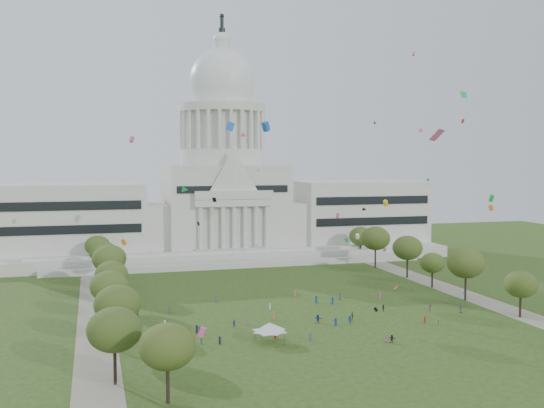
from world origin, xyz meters
The scene contains 32 objects.
ground centered at (0.00, 0.00, 0.00)m, with size 400.00×400.00×0.00m, color #2E4616.
capitol centered at (0.00, 113.59, 22.30)m, with size 160.00×64.50×91.30m.
path_left centered at (-48.00, 30.00, 0.02)m, with size 8.00×160.00×0.04m, color gray.
path_right centered at (48.00, 30.00, 0.02)m, with size 8.00×160.00×0.04m, color gray.
row_tree_l_0 centered at (-45.26, -21.68, 8.95)m, with size 8.85×8.85×12.59m.
row_tree_l_1 centered at (-44.07, -2.96, 8.95)m, with size 8.86×8.86×12.59m.
row_tree_r_1 centered at (46.22, -1.75, 7.66)m, with size 7.58×7.58×10.78m.
row_tree_l_2 centered at (-45.04, 17.30, 8.51)m, with size 8.42×8.42×11.97m.
row_tree_r_2 centered at (44.17, 17.44, 9.66)m, with size 9.55×9.55×13.58m.
row_tree_l_3 centered at (-44.09, 33.92, 8.21)m, with size 8.12×8.12×11.55m.
row_tree_r_3 centered at (44.40, 34.48, 7.08)m, with size 7.01×7.01×9.98m.
row_tree_l_4 centered at (-44.08, 52.42, 9.39)m, with size 9.29×9.29×13.21m.
row_tree_r_4 centered at (44.76, 50.04, 9.29)m, with size 9.19×9.19×13.06m.
row_tree_l_5 centered at (-45.22, 71.01, 8.42)m, with size 8.33×8.33×11.85m.
row_tree_r_5 centered at (43.49, 70.19, 9.93)m, with size 9.82×9.82×13.96m.
row_tree_l_6 centered at (-46.87, 89.14, 8.27)m, with size 8.19×8.19×11.64m.
row_tree_r_6 centered at (45.96, 88.13, 8.51)m, with size 8.42×8.42×11.97m.
near_tree_0 centered at (-38.00, -32.00, 8.56)m, with size 8.47×8.47×12.04m.
event_tent centered at (-14.89, -5.45, 3.14)m, with size 8.45×8.45×4.05m.
person_0 centered at (35.43, 5.83, 0.95)m, with size 0.93×0.61×1.91m, color #4C4C51.
person_2 centered at (29.32, 9.19, 0.81)m, with size 0.79×0.49×1.63m, color #994C8C.
person_3 centered at (5.91, 3.00, 0.96)m, with size 1.24×0.64×1.92m, color navy.
person_4 centered at (7.98, 6.51, 0.95)m, with size 1.11×0.61×1.90m, color #33723F.
person_5 centered at (-0.40, 6.28, 0.94)m, with size 1.74×0.69×1.88m, color navy.
person_6 centered at (7.51, -11.78, 0.80)m, with size 0.78×0.51×1.60m, color #994C8C.
person_7 centered at (-10.92, -10.53, 0.77)m, with size 0.56×0.41×1.54m, color olive.
person_8 centered at (-19.21, 7.69, 0.77)m, with size 0.75×0.46×1.55m, color navy.
person_9 centered at (23.87, -3.81, 0.77)m, with size 0.99×0.51×1.54m, color #33723F.
person_10 centered at (18.42, 12.15, 0.84)m, with size 0.98×0.54×1.68m, color #26262B.
person_11 centered at (8.38, -12.38, 0.81)m, with size 1.50×0.59×1.61m, color #26262B.
distant_crowd centered at (-12.10, 14.78, 0.87)m, with size 66.05×40.31×1.93m.
kite_swarm centered at (1.75, 6.40, 31.56)m, with size 84.28×100.03×63.34m.
Camera 1 is at (-48.36, -124.97, 35.99)m, focal length 42.00 mm.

